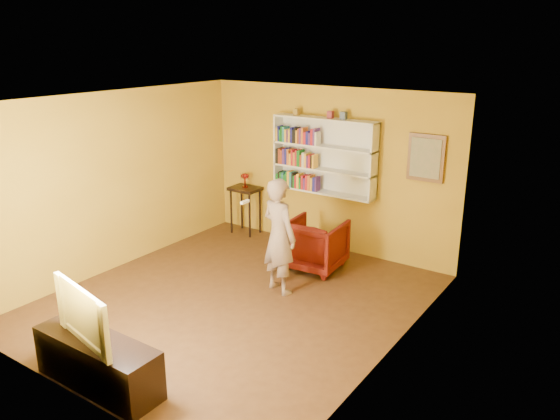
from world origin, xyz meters
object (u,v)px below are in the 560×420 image
(armchair, at_px, (315,244))
(person, at_px, (279,236))
(ruby_lustre, at_px, (245,177))
(console_table, at_px, (245,195))
(tv_cabinet, at_px, (98,362))
(television, at_px, (92,312))
(bookshelf, at_px, (326,156))

(armchair, distance_m, person, 1.06)
(ruby_lustre, bearing_deg, console_table, 129.81)
(console_table, height_order, ruby_lustre, ruby_lustre)
(armchair, relative_size, tv_cabinet, 0.57)
(ruby_lustre, height_order, television, television)
(armchair, bearing_deg, bookshelf, -73.31)
(ruby_lustre, bearing_deg, bookshelf, 5.88)
(console_table, height_order, person, person)
(armchair, bearing_deg, person, 85.00)
(armchair, bearing_deg, television, 81.09)
(console_table, bearing_deg, person, -41.18)
(console_table, bearing_deg, armchair, -19.52)
(console_table, xyz_separation_m, person, (1.87, -1.63, 0.11))
(armchair, height_order, tv_cabinet, armchair)
(tv_cabinet, distance_m, television, 0.57)
(console_table, bearing_deg, ruby_lustre, -50.19)
(bookshelf, relative_size, tv_cabinet, 1.21)
(bookshelf, bearing_deg, tv_cabinet, -89.46)
(console_table, bearing_deg, bookshelf, 5.88)
(person, height_order, television, person)
(bookshelf, relative_size, ruby_lustre, 7.09)
(armchair, bearing_deg, console_table, -24.26)
(bookshelf, distance_m, console_table, 1.79)
(television, bearing_deg, ruby_lustre, 121.19)
(person, bearing_deg, television, 100.63)
(tv_cabinet, bearing_deg, bookshelf, 90.54)
(bookshelf, relative_size, person, 1.10)
(person, distance_m, television, 2.88)
(ruby_lustre, relative_size, armchair, 0.30)
(tv_cabinet, height_order, television, television)
(ruby_lustre, height_order, tv_cabinet, ruby_lustre)
(ruby_lustre, relative_size, television, 0.24)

